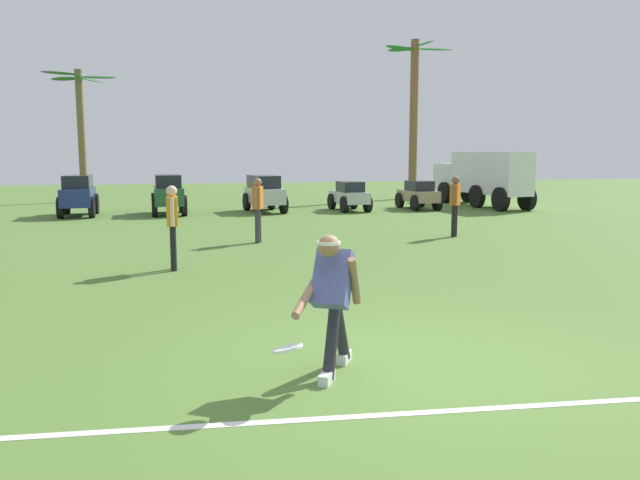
# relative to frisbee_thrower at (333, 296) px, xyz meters

# --- Properties ---
(ground_plane) EXTENTS (80.00, 80.00, 0.00)m
(ground_plane) POSITION_rel_frisbee_thrower_xyz_m (0.82, 0.18, -0.79)
(ground_plane) COLOR #527732
(field_line_paint) EXTENTS (25.01, 2.31, 0.01)m
(field_line_paint) POSITION_rel_frisbee_thrower_xyz_m (0.82, -1.05, -0.79)
(field_line_paint) COLOR white
(field_line_paint) RESTS_ON ground_plane
(frisbee_thrower) EXTENTS (0.81, 0.92, 1.40)m
(frisbee_thrower) POSITION_rel_frisbee_thrower_xyz_m (0.00, 0.00, 0.00)
(frisbee_thrower) COLOR #23232D
(frisbee_thrower) RESTS_ON ground_plane
(frisbee_in_flight) EXTENTS (0.39, 0.39, 0.10)m
(frisbee_in_flight) POSITION_rel_frisbee_thrower_xyz_m (-0.54, -0.50, -0.32)
(frisbee_in_flight) COLOR white
(teammate_near_sideline) EXTENTS (0.31, 0.49, 1.56)m
(teammate_near_sideline) POSITION_rel_frisbee_thrower_xyz_m (0.53, 9.24, 0.15)
(teammate_near_sideline) COLOR #33333D
(teammate_near_sideline) RESTS_ON ground_plane
(teammate_midfield) EXTENTS (0.21, 0.49, 1.56)m
(teammate_midfield) POSITION_rel_frisbee_thrower_xyz_m (-1.47, 6.03, 0.15)
(teammate_midfield) COLOR black
(teammate_midfield) RESTS_ON ground_plane
(teammate_deep) EXTENTS (0.37, 0.43, 1.56)m
(teammate_deep) POSITION_rel_frisbee_thrower_xyz_m (5.61, 9.14, 0.15)
(teammate_deep) COLOR black
(teammate_deep) RESTS_ON ground_plane
(parked_car_slot_a) EXTENTS (1.22, 2.37, 1.40)m
(parked_car_slot_a) POSITION_rel_frisbee_thrower_xyz_m (-4.61, 17.16, -0.05)
(parked_car_slot_a) COLOR navy
(parked_car_slot_a) RESTS_ON ground_plane
(parked_car_slot_b) EXTENTS (1.24, 2.38, 1.40)m
(parked_car_slot_b) POSITION_rel_frisbee_thrower_xyz_m (-1.59, 17.06, -0.05)
(parked_car_slot_b) COLOR #235133
(parked_car_slot_b) RESTS_ON ground_plane
(parked_car_slot_c) EXTENTS (1.40, 2.49, 1.34)m
(parked_car_slot_c) POSITION_rel_frisbee_thrower_xyz_m (1.85, 17.23, -0.07)
(parked_car_slot_c) COLOR #B7BABF
(parked_car_slot_c) RESTS_ON ground_plane
(parked_car_slot_d) EXTENTS (1.20, 2.25, 1.10)m
(parked_car_slot_d) POSITION_rel_frisbee_thrower_xyz_m (5.03, 16.94, -0.22)
(parked_car_slot_d) COLOR #B7BABF
(parked_car_slot_d) RESTS_ON ground_plane
(parked_car_slot_e) EXTENTS (1.14, 2.22, 1.10)m
(parked_car_slot_e) POSITION_rel_frisbee_thrower_xyz_m (7.82, 16.97, -0.22)
(parked_car_slot_e) COLOR #998466
(parked_car_slot_e) RESTS_ON ground_plane
(box_truck) EXTENTS (1.76, 5.97, 2.20)m
(box_truck) POSITION_rel_frisbee_thrower_xyz_m (10.86, 17.65, 0.44)
(box_truck) COLOR silver
(box_truck) RESTS_ON ground_plane
(palm_tree_far_left) EXTENTS (3.08, 3.21, 5.79)m
(palm_tree_far_left) POSITION_rel_frisbee_thrower_xyz_m (-5.29, 24.09, 2.63)
(palm_tree_far_left) COLOR brown
(palm_tree_far_left) RESTS_ON ground_plane
(palm_tree_left_of_centre) EXTENTS (3.63, 2.92, 7.42)m
(palm_tree_left_of_centre) POSITION_rel_frisbee_thrower_xyz_m (9.80, 22.56, 3.32)
(palm_tree_left_of_centre) COLOR brown
(palm_tree_left_of_centre) RESTS_ON ground_plane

